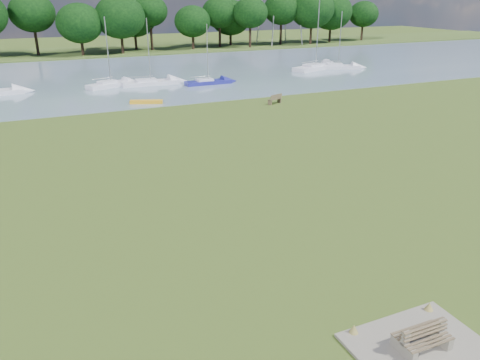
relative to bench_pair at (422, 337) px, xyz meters
name	(u,v)px	position (x,y,z in m)	size (l,w,h in m)	color
ground	(239,190)	(0.00, 14.00, -0.47)	(220.00, 220.00, 0.00)	#576426
river	(111,77)	(0.00, 56.00, -0.47)	(220.00, 40.00, 0.10)	slate
far_bank	(83,53)	(0.00, 86.00, -0.47)	(220.00, 20.00, 0.40)	#4C6626
concrete_pad	(421,348)	(0.00, 0.00, -0.42)	(4.20, 3.20, 0.10)	gray
bench_pair	(422,337)	(0.00, 0.00, 0.00)	(1.68, 1.01, 0.90)	gray
riverbank_bench	(275,99)	(12.27, 32.69, 0.03)	(1.68, 1.02, 1.00)	brown
kayak	(146,102)	(0.48, 38.00, -0.26)	(3.23, 0.75, 0.32)	#F1A61B
tree_line	(68,19)	(-2.26, 82.00, 5.80)	(137.77, 8.71, 10.54)	black
sailboat_0	(315,66)	(28.21, 50.27, 0.10)	(8.29, 4.82, 9.84)	white
sailboat_1	(150,81)	(3.34, 47.97, 0.01)	(6.91, 1.94, 7.65)	white
sailboat_3	(208,81)	(9.83, 45.54, -0.01)	(5.71, 1.74, 6.98)	navy
sailboat_6	(338,65)	(31.67, 49.71, 0.04)	(6.46, 4.17, 7.96)	white
sailboat_7	(110,83)	(-1.26, 48.53, 0.06)	(6.09, 3.90, 7.87)	white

